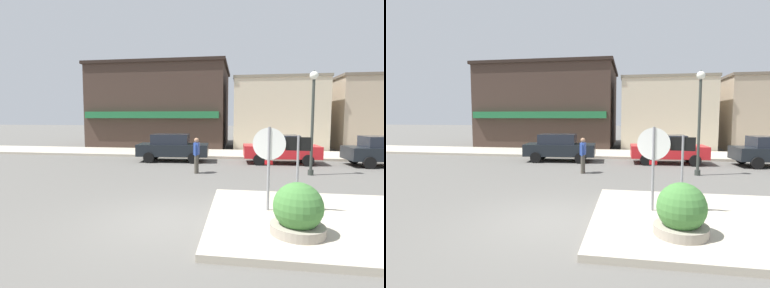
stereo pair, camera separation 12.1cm
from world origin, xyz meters
The scene contains 12 objects.
ground_plane centered at (0.00, 0.00, 0.00)m, with size 160.00×160.00×0.00m, color #5B5954.
sidewalk_corner centered at (4.15, 0.46, 0.07)m, with size 6.40×4.80×0.15m, color #B7AD99.
kerb_far centered at (0.00, 13.19, 0.07)m, with size 80.00×4.00×0.15m, color #B7AD99.
stop_sign centered at (2.42, 0.86, 1.52)m, with size 0.81×0.13×2.30m.
one_way_sign centered at (3.12, 0.82, 1.33)m, with size 0.60×0.09×2.10m.
planter centered at (2.88, -0.69, 0.56)m, with size 1.10×1.10×1.23m.
lamp_post centered at (4.77, 6.72, 2.96)m, with size 0.36×0.36×4.54m.
parked_car_nearest centered at (-2.16, 9.84, 0.81)m, with size 4.10×2.08×1.56m.
parked_car_second centered at (3.86, 9.95, 0.81)m, with size 4.05×1.98×1.56m.
pedestrian_crossing_near centered at (-0.25, 6.37, 0.87)m, with size 0.25×0.56×1.61m.
building_corner_shop centered at (-5.08, 19.87, 3.46)m, with size 11.29×9.89×6.90m.
building_storefront_left_near centered at (4.58, 18.01, 2.80)m, with size 6.91×5.29×5.58m.
Camera 1 is at (1.69, -6.91, 2.55)m, focal length 28.00 mm.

